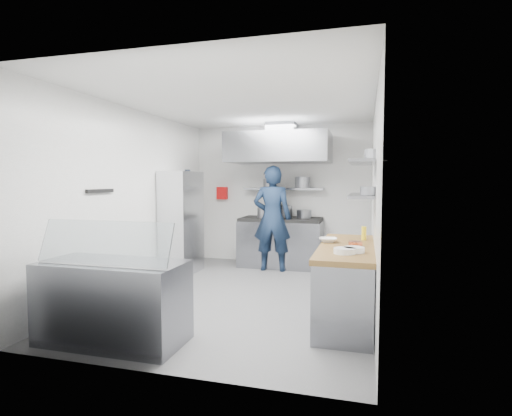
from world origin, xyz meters
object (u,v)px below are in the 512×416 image
(wire_rack, at_px, (182,223))
(gas_range, at_px, (281,243))
(display_case, at_px, (113,302))
(chef, at_px, (272,218))

(wire_rack, bearing_deg, gas_range, 32.49)
(display_case, bearing_deg, chef, 77.04)
(chef, bearing_deg, display_case, 72.61)
(gas_range, height_order, display_case, gas_range)
(gas_range, bearing_deg, chef, -101.54)
(gas_range, distance_m, display_case, 4.20)
(wire_rack, bearing_deg, chef, 22.11)
(chef, bearing_deg, wire_rack, 17.69)
(gas_range, bearing_deg, wire_rack, -147.51)
(display_case, bearing_deg, wire_rack, 102.82)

